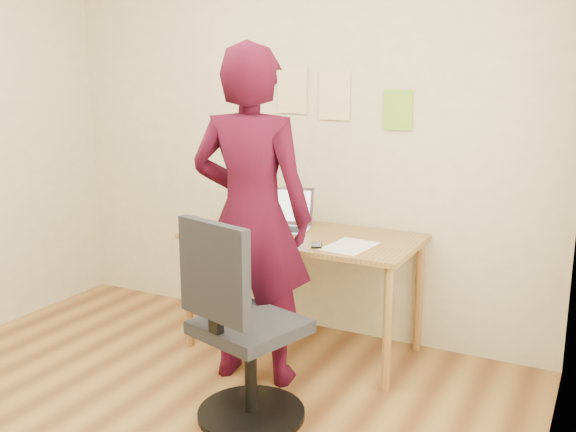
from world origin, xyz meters
The scene contains 10 objects.
room centered at (0.00, 0.00, 1.35)m, with size 3.58×3.58×2.78m.
desk centered at (0.26, 1.38, 0.65)m, with size 1.40×0.70×0.74m.
laptop centered at (0.09, 1.44, 0.79)m, with size 0.40×0.37×0.25m.
paper_sheet centered at (0.62, 1.25, 0.74)m, with size 0.23×0.33×0.00m, color white.
phone centered at (0.45, 1.17, 0.74)m, with size 0.10×0.13×0.01m.
wall_note_left centered at (0.00, 1.74, 1.59)m, with size 0.21×0.00×0.30m, color #E6CB89.
wall_note_mid centered at (0.30, 1.74, 1.56)m, with size 0.21×0.00×0.30m, color #E6CB89.
wall_note_right centered at (0.71, 1.74, 1.48)m, with size 0.18×0.00×0.24m, color #7FC22B.
office_chair centered at (0.37, 0.45, 0.45)m, with size 0.57×0.58×1.04m.
person centered at (0.17, 0.91, 0.93)m, with size 0.68×0.45×1.86m, color #340716.
Camera 1 is at (1.91, -2.02, 1.70)m, focal length 40.00 mm.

